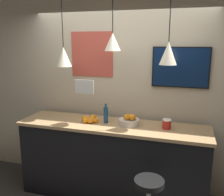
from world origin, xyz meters
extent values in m
cube|color=beige|center=(0.00, 1.11, 1.45)|extent=(8.00, 0.06, 2.90)
cube|color=black|center=(0.00, 0.69, 0.50)|extent=(2.45, 0.59, 1.00)
cube|color=tan|center=(0.00, 0.69, 1.02)|extent=(2.49, 0.63, 0.04)
cylinder|color=black|center=(0.59, 0.10, 0.65)|extent=(0.32, 0.32, 0.06)
cylinder|color=beige|center=(0.22, 0.73, 1.08)|extent=(0.26, 0.26, 0.08)
sphere|color=orange|center=(0.28, 0.72, 1.16)|extent=(0.07, 0.07, 0.07)
sphere|color=orange|center=(0.27, 0.68, 1.16)|extent=(0.07, 0.07, 0.07)
sphere|color=orange|center=(0.20, 0.68, 1.16)|extent=(0.08, 0.08, 0.08)
sphere|color=orange|center=(0.20, 0.71, 1.16)|extent=(0.07, 0.07, 0.07)
sphere|color=orange|center=(0.25, 0.72, 1.16)|extent=(0.08, 0.08, 0.08)
sphere|color=orange|center=(-0.35, 0.66, 1.09)|extent=(0.08, 0.08, 0.08)
sphere|color=orange|center=(-0.29, 0.64, 1.08)|extent=(0.08, 0.08, 0.08)
sphere|color=orange|center=(-0.26, 0.66, 1.08)|extent=(0.08, 0.08, 0.08)
sphere|color=orange|center=(-0.29, 0.72, 1.08)|extent=(0.08, 0.08, 0.08)
sphere|color=orange|center=(-0.35, 0.63, 1.08)|extent=(0.08, 0.08, 0.08)
sphere|color=orange|center=(-0.29, 0.76, 1.09)|extent=(0.08, 0.08, 0.08)
sphere|color=orange|center=(-0.30, 0.73, 1.08)|extent=(0.08, 0.08, 0.08)
sphere|color=orange|center=(-0.39, 0.70, 1.08)|extent=(0.08, 0.08, 0.08)
sphere|color=orange|center=(-0.22, 0.68, 1.08)|extent=(0.07, 0.07, 0.07)
cylinder|color=navy|center=(-0.10, 0.73, 1.15)|extent=(0.06, 0.06, 0.21)
cylinder|color=navy|center=(-0.10, 0.73, 1.28)|extent=(0.03, 0.03, 0.05)
cylinder|color=red|center=(0.70, 0.73, 1.10)|extent=(0.11, 0.11, 0.11)
cylinder|color=white|center=(0.70, 0.73, 1.16)|extent=(0.11, 0.11, 0.01)
cylinder|color=black|center=(-0.67, 0.72, 2.41)|extent=(0.01, 0.01, 0.77)
cone|color=beige|center=(-0.67, 0.72, 1.90)|extent=(0.21, 0.21, 0.25)
sphere|color=#F9EFCC|center=(-0.67, 0.72, 1.79)|extent=(0.04, 0.04, 0.04)
cylinder|color=black|center=(0.00, 0.72, 2.50)|extent=(0.01, 0.01, 0.60)
cone|color=beige|center=(0.00, 0.72, 2.09)|extent=(0.20, 0.20, 0.22)
sphere|color=#F9EFCC|center=(0.00, 0.72, 2.00)|extent=(0.04, 0.04, 0.04)
cylinder|color=black|center=(0.67, 0.72, 2.45)|extent=(0.01, 0.01, 0.70)
cone|color=beige|center=(0.67, 0.72, 1.96)|extent=(0.20, 0.20, 0.27)
sphere|color=#F9EFCC|center=(0.67, 0.72, 1.85)|extent=(0.04, 0.04, 0.04)
cube|color=black|center=(0.81, 1.06, 1.77)|extent=(0.72, 0.04, 0.52)
cube|color=#0F2347|center=(0.81, 1.05, 1.77)|extent=(0.69, 0.01, 0.49)
cube|color=white|center=(-0.28, 0.46, 1.56)|extent=(0.24, 0.01, 0.17)
cube|color=#C64C3D|center=(-0.42, 1.08, 1.92)|extent=(0.62, 0.01, 0.63)
camera|label=1|loc=(0.90, -2.27, 2.11)|focal=40.00mm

